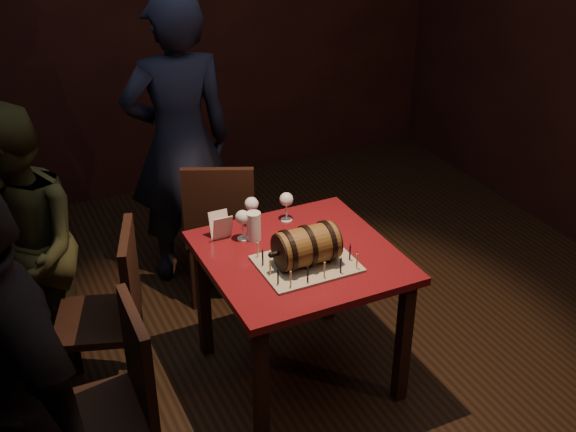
{
  "coord_description": "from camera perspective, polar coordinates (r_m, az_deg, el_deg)",
  "views": [
    {
      "loc": [
        -1.19,
        -2.64,
        2.59
      ],
      "look_at": [
        0.09,
        0.05,
        0.95
      ],
      "focal_mm": 45.0,
      "sensor_mm": 36.0,
      "label": 1
    }
  ],
  "objects": [
    {
      "name": "pint_of_ale",
      "position": [
        3.58,
        -2.72,
        -0.85
      ],
      "size": [
        0.07,
        0.07,
        0.15
      ],
      "color": "silver",
      "rests_on": "pub_table"
    },
    {
      "name": "cake_board",
      "position": [
        3.41,
        1.47,
        -3.79
      ],
      "size": [
        0.45,
        0.35,
        0.01
      ],
      "primitive_type": "cube",
      "color": "gray",
      "rests_on": "pub_table"
    },
    {
      "name": "wine_glass_right",
      "position": [
        3.72,
        -0.13,
        1.23
      ],
      "size": [
        0.07,
        0.07,
        0.16
      ],
      "color": "silver",
      "rests_on": "pub_table"
    },
    {
      "name": "person_left_front",
      "position": [
        2.77,
        -21.13,
        -13.01
      ],
      "size": [
        0.74,
        1.06,
        1.67
      ],
      "primitive_type": "imported",
      "rotation": [
        0.0,
        0.0,
        -1.19
      ],
      "color": "black",
      "rests_on": "ground"
    },
    {
      "name": "chair_back",
      "position": [
        4.22,
        -5.31,
        -0.7
      ],
      "size": [
        0.53,
        0.53,
        0.93
      ],
      "color": "black",
      "rests_on": "ground"
    },
    {
      "name": "person_left_rear",
      "position": [
        3.78,
        -20.25,
        -2.6
      ],
      "size": [
        0.62,
        0.76,
        1.47
      ],
      "primitive_type": "imported",
      "rotation": [
        0.0,
        0.0,
        -1.48
      ],
      "color": "#34361B",
      "rests_on": "ground"
    },
    {
      "name": "room_shell",
      "position": [
        3.13,
        -1.16,
        6.48
      ],
      "size": [
        5.04,
        5.04,
        2.8
      ],
      "color": "black",
      "rests_on": "ground"
    },
    {
      "name": "person_back",
      "position": [
        4.36,
        -8.59,
        5.7
      ],
      "size": [
        0.69,
        0.48,
        1.8
      ],
      "primitive_type": "imported",
      "rotation": [
        0.0,
        0.0,
        3.07
      ],
      "color": "black",
      "rests_on": "ground"
    },
    {
      "name": "pub_table",
      "position": [
        3.55,
        0.93,
        -4.5
      ],
      "size": [
        0.9,
        0.9,
        0.75
      ],
      "color": "#4F0D13",
      "rests_on": "ground"
    },
    {
      "name": "barrel_cake",
      "position": [
        3.35,
        1.48,
        -2.39
      ],
      "size": [
        0.34,
        0.2,
        0.2
      ],
      "color": "brown",
      "rests_on": "cake_board"
    },
    {
      "name": "chair_left_rear",
      "position": [
        3.61,
        -13.65,
        -7.08
      ],
      "size": [
        0.51,
        0.51,
        0.93
      ],
      "color": "black",
      "rests_on": "ground"
    },
    {
      "name": "wine_glass_left",
      "position": [
        3.56,
        -3.61,
        -0.2
      ],
      "size": [
        0.07,
        0.07,
        0.16
      ],
      "color": "silver",
      "rests_on": "pub_table"
    },
    {
      "name": "menu_card",
      "position": [
        3.61,
        -5.33,
        -0.81
      ],
      "size": [
        0.1,
        0.05,
        0.13
      ],
      "primitive_type": null,
      "color": "white",
      "rests_on": "pub_table"
    },
    {
      "name": "wine_glass_mid",
      "position": [
        3.68,
        -2.9,
        0.85
      ],
      "size": [
        0.07,
        0.07,
        0.16
      ],
      "color": "silver",
      "rests_on": "pub_table"
    },
    {
      "name": "birthday_candles",
      "position": [
        3.38,
        1.48,
        -3.12
      ],
      "size": [
        0.4,
        0.3,
        0.09
      ],
      "color": "#FFF598",
      "rests_on": "cake_board"
    },
    {
      "name": "chair_left_front",
      "position": [
        3.11,
        -13.27,
        -13.81
      ],
      "size": [
        0.41,
        0.41,
        0.93
      ],
      "color": "black",
      "rests_on": "ground"
    }
  ]
}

